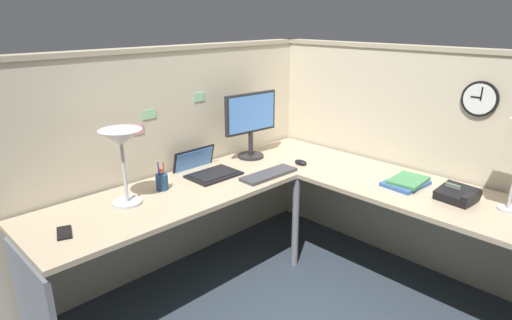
# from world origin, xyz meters

# --- Properties ---
(ground_plane) EXTENTS (6.80, 6.80, 0.00)m
(ground_plane) POSITION_xyz_m (0.00, 0.00, 0.00)
(ground_plane) COLOR #2D3842
(cubicle_wall_back) EXTENTS (2.57, 0.12, 1.58)m
(cubicle_wall_back) POSITION_xyz_m (-0.36, 0.87, 0.79)
(cubicle_wall_back) COLOR beige
(cubicle_wall_back) RESTS_ON ground
(cubicle_wall_right) EXTENTS (0.12, 2.37, 1.58)m
(cubicle_wall_right) POSITION_xyz_m (0.87, -0.27, 0.79)
(cubicle_wall_right) COLOR beige
(cubicle_wall_right) RESTS_ON ground
(desk) EXTENTS (2.35, 2.15, 0.73)m
(desk) POSITION_xyz_m (-0.15, -0.05, 0.63)
(desk) COLOR tan
(desk) RESTS_ON ground
(monitor) EXTENTS (0.46, 0.20, 0.50)m
(monitor) POSITION_xyz_m (0.18, 0.64, 1.02)
(monitor) COLOR #232326
(monitor) RESTS_ON desk
(laptop) EXTENTS (0.34, 0.38, 0.22)m
(laptop) POSITION_xyz_m (-0.29, 0.62, 0.75)
(laptop) COLOR black
(laptop) RESTS_ON desk
(keyboard) EXTENTS (0.43, 0.15, 0.02)m
(keyboard) POSITION_xyz_m (-0.02, 0.26, 0.74)
(keyboard) COLOR #38383D
(keyboard) RESTS_ON desk
(computer_mouse) EXTENTS (0.06, 0.10, 0.03)m
(computer_mouse) POSITION_xyz_m (0.32, 0.26, 0.75)
(computer_mouse) COLOR black
(computer_mouse) RESTS_ON desk
(desk_lamp_dome) EXTENTS (0.24, 0.24, 0.44)m
(desk_lamp_dome) POSITION_xyz_m (-0.94, 0.53, 1.09)
(desk_lamp_dome) COLOR #B7BABF
(desk_lamp_dome) RESTS_ON desk
(pen_cup) EXTENTS (0.08, 0.08, 0.18)m
(pen_cup) POSITION_xyz_m (-0.67, 0.57, 0.78)
(pen_cup) COLOR navy
(pen_cup) RESTS_ON desk
(cell_phone) EXTENTS (0.11, 0.16, 0.01)m
(cell_phone) POSITION_xyz_m (-1.35, 0.42, 0.73)
(cell_phone) COLOR black
(cell_phone) RESTS_ON desk
(office_phone) EXTENTS (0.21, 0.22, 0.11)m
(office_phone) POSITION_xyz_m (0.47, -0.81, 0.77)
(office_phone) COLOR black
(office_phone) RESTS_ON desk
(book_stack) EXTENTS (0.30, 0.23, 0.04)m
(book_stack) POSITION_xyz_m (0.49, -0.48, 0.75)
(book_stack) COLOR #335999
(book_stack) RESTS_ON desk
(wall_clock) EXTENTS (0.04, 0.22, 0.22)m
(wall_clock) POSITION_xyz_m (0.82, -0.74, 1.28)
(wall_clock) COLOR black
(pinned_note_leftmost) EXTENTS (0.09, 0.00, 0.06)m
(pinned_note_leftmost) POSITION_xyz_m (-0.16, 0.82, 1.22)
(pinned_note_leftmost) COLOR #8CCC99
(pinned_note_middle) EXTENTS (0.07, 0.00, 0.06)m
(pinned_note_middle) POSITION_xyz_m (-0.66, 0.82, 1.07)
(pinned_note_middle) COLOR pink
(pinned_note_rightmost) EXTENTS (0.10, 0.00, 0.06)m
(pinned_note_rightmost) POSITION_xyz_m (-0.58, 0.82, 1.16)
(pinned_note_rightmost) COLOR #8CCC99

